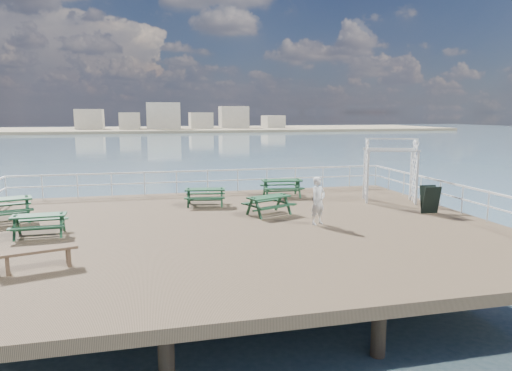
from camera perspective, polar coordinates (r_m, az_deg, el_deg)
The scene contains 12 objects.
ground at distance 15.53m, azimuth -2.81°, elevation -5.66°, with size 18.00×14.00×0.30m, color brown.
sea_backdrop at distance 149.68m, azimuth -7.48°, elevation 7.39°, with size 300.00×300.00×9.20m.
railing at distance 17.79m, azimuth -4.56°, elevation -0.42°, with size 17.77×13.76×1.10m.
picnic_table_a at distance 18.22m, azimuth -29.28°, elevation -2.17°, with size 2.33×2.07×0.96m.
picnic_table_b at distance 18.94m, azimuth -6.37°, elevation -0.98°, with size 1.82×1.56×0.79m.
picnic_table_c at distance 20.89m, azimuth 3.24°, elevation 0.15°, with size 1.91×1.59×0.88m.
picnic_table_d at distance 15.73m, azimuth -25.48°, elevation -3.97°, with size 1.64×1.35×0.77m.
picnic_table_e at distance 17.14m, azimuth 1.62°, elevation -1.98°, with size 2.02×1.84×0.80m.
flat_bench_far at distance 12.47m, azimuth -25.57°, elevation -7.74°, with size 1.85×0.90×0.52m.
trellis_arbor at distance 20.43m, azimuth 16.41°, elevation 1.45°, with size 2.47×1.84×2.73m.
sandwich_board at distance 18.59m, azimuth 20.91°, elevation -1.67°, with size 0.69×0.54×1.08m.
person at distance 15.73m, azimuth 7.76°, elevation -1.91°, with size 0.60×0.39×1.65m, color silver.
Camera 1 is at (-2.71, -14.77, 3.81)m, focal length 32.00 mm.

